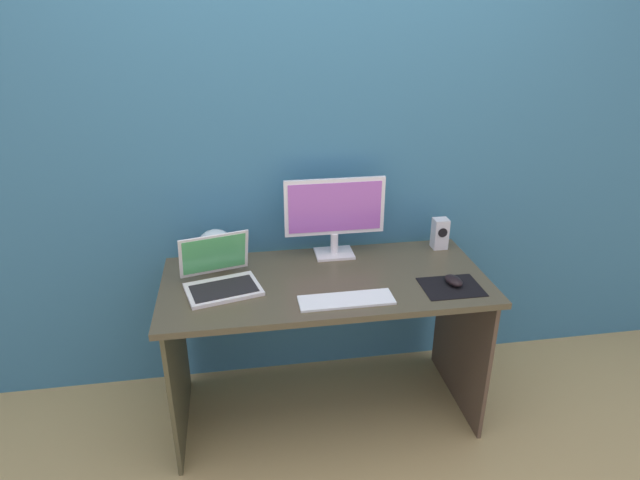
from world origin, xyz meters
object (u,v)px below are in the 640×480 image
object	(u,v)px
laptop	(220,277)
keyboard_external	(346,300)
fishbowl	(216,248)
speaker_right	(440,233)
monitor	(335,213)
mouse	(454,281)

from	to	relation	value
laptop	keyboard_external	xyz separation A→B (m)	(0.50, -0.20, -0.04)
fishbowl	speaker_right	bearing A→B (deg)	0.65
speaker_right	fishbowl	xyz separation A→B (m)	(-1.08, -0.01, 0.01)
monitor	mouse	bearing A→B (deg)	-39.90
laptop	fishbowl	size ratio (longest dim) A/B	2.04
laptop	keyboard_external	distance (m)	0.54
fishbowl	keyboard_external	size ratio (longest dim) A/B	0.45
speaker_right	laptop	bearing A→B (deg)	-167.70
monitor	keyboard_external	xyz separation A→B (m)	(-0.03, -0.44, -0.21)
keyboard_external	mouse	size ratio (longest dim) A/B	3.88
fishbowl	laptop	bearing A→B (deg)	-85.08
monitor	speaker_right	world-z (taller)	monitor
fishbowl	keyboard_external	bearing A→B (deg)	-38.99
fishbowl	mouse	distance (m)	1.07
keyboard_external	laptop	bearing A→B (deg)	157.41
monitor	mouse	world-z (taller)	monitor
mouse	monitor	bearing A→B (deg)	128.18
speaker_right	mouse	distance (m)	0.39
speaker_right	keyboard_external	world-z (taller)	speaker_right
keyboard_external	mouse	bearing A→B (deg)	6.67
speaker_right	keyboard_external	xyz separation A→B (m)	(-0.56, -0.43, -0.07)
laptop	fishbowl	bearing A→B (deg)	94.92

